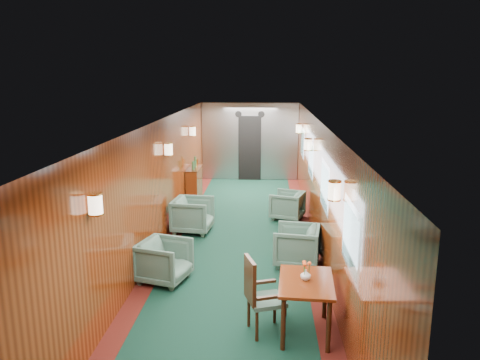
{
  "coord_description": "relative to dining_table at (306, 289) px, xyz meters",
  "views": [
    {
      "loc": [
        0.54,
        -8.51,
        3.24
      ],
      "look_at": [
        0.0,
        0.7,
        1.15
      ],
      "focal_mm": 35.0,
      "sensor_mm": 36.0,
      "label": 1
    }
  ],
  "objects": [
    {
      "name": "dining_table",
      "position": [
        0.0,
        0.0,
        0.0
      ],
      "size": [
        0.73,
        1.0,
        0.72
      ],
      "rotation": [
        0.0,
        0.0,
        -0.06
      ],
      "color": "#66270D",
      "rests_on": "ground"
    },
    {
      "name": "room",
      "position": [
        -1.05,
        3.05,
        1.03
      ],
      "size": [
        12.0,
        12.1,
        2.4
      ],
      "color": "#0D2F21",
      "rests_on": "ground"
    },
    {
      "name": "side_chair",
      "position": [
        -0.59,
        -0.03,
        -0.05
      ],
      "size": [
        0.57,
        0.58,
        1.02
      ],
      "rotation": [
        0.0,
        0.0,
        0.32
      ],
      "color": "#1A3E37",
      "rests_on": "ground"
    },
    {
      "name": "armchair_left_near",
      "position": [
        -2.12,
        1.43,
        -0.26
      ],
      "size": [
        0.91,
        0.9,
        0.68
      ],
      "primitive_type": "imported",
      "rotation": [
        0.0,
        0.0,
        1.29
      ],
      "color": "#1A3E37",
      "rests_on": "ground"
    },
    {
      "name": "bulkhead",
      "position": [
        -1.05,
        8.96,
        0.58
      ],
      "size": [
        2.98,
        0.17,
        2.39
      ],
      "color": "#9EA1A5",
      "rests_on": "ground"
    },
    {
      "name": "armchair_right_far",
      "position": [
        -0.03,
        4.86,
        -0.28
      ],
      "size": [
        0.89,
        0.87,
        0.64
      ],
      "primitive_type": "imported",
      "rotation": [
        0.0,
        0.0,
        -1.9
      ],
      "color": "#1A3E37",
      "rests_on": "ground"
    },
    {
      "name": "flower_vase",
      "position": [
        -0.01,
        0.03,
        0.18
      ],
      "size": [
        0.14,
        0.14,
        0.14
      ],
      "primitive_type": "imported",
      "rotation": [
        0.0,
        0.0,
        0.05
      ],
      "color": "beige",
      "rests_on": "dining_table"
    },
    {
      "name": "wall_sconces",
      "position": [
        -1.05,
        3.62,
        1.19
      ],
      "size": [
        2.97,
        7.97,
        0.25
      ],
      "color": "#FFEAC6",
      "rests_on": "ground"
    },
    {
      "name": "windows_right",
      "position": [
        0.44,
        3.3,
        0.85
      ],
      "size": [
        0.02,
        8.6,
        0.8
      ],
      "color": "silver",
      "rests_on": "ground"
    },
    {
      "name": "armchair_left_far",
      "position": [
        -2.05,
        3.85,
        -0.24
      ],
      "size": [
        0.87,
        0.85,
        0.72
      ],
      "primitive_type": "imported",
      "rotation": [
        0.0,
        0.0,
        1.46
      ],
      "color": "#1A3E37",
      "rests_on": "ground"
    },
    {
      "name": "credenza",
      "position": [
        -2.39,
        6.27,
        -0.15
      ],
      "size": [
        0.31,
        0.99,
        1.17
      ],
      "color": "#66270D",
      "rests_on": "ground"
    },
    {
      "name": "armchair_right_near",
      "position": [
        0.02,
        2.22,
        -0.26
      ],
      "size": [
        0.87,
        0.85,
        0.69
      ],
      "primitive_type": "imported",
      "rotation": [
        0.0,
        0.0,
        -1.73
      ],
      "color": "#1A3E37",
      "rests_on": "ground"
    }
  ]
}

